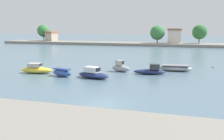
% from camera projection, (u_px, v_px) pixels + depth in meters
% --- Properties ---
extents(ground_plane, '(400.00, 400.00, 0.00)m').
position_uv_depth(ground_plane, '(102.00, 104.00, 23.09)').
color(ground_plane, slate).
extents(seawall_embankment, '(93.62, 5.77, 2.06)m').
position_uv_depth(seawall_embankment, '(50.00, 137.00, 13.80)').
color(seawall_embankment, gray).
rests_on(seawall_embankment, ground).
extents(moored_boat_0, '(5.32, 2.32, 1.59)m').
position_uv_depth(moored_boat_0, '(36.00, 69.00, 38.18)').
color(moored_boat_0, yellow).
rests_on(moored_boat_0, ground).
extents(moored_boat_1, '(3.64, 1.91, 1.19)m').
position_uv_depth(moored_boat_1, '(62.00, 73.00, 35.64)').
color(moored_boat_1, '#3856A8').
rests_on(moored_boat_1, ground).
extents(moored_boat_2, '(5.44, 3.30, 1.61)m').
position_uv_depth(moored_boat_2, '(93.00, 74.00, 34.60)').
color(moored_boat_2, navy).
rests_on(moored_boat_2, ground).
extents(moored_boat_3, '(3.43, 1.87, 1.87)m').
position_uv_depth(moored_boat_3, '(121.00, 67.00, 39.45)').
color(moored_boat_3, '#9E9EA3').
rests_on(moored_boat_3, ground).
extents(moored_boat_4, '(5.04, 2.02, 1.62)m').
position_uv_depth(moored_boat_4, '(150.00, 71.00, 37.29)').
color(moored_boat_4, navy).
rests_on(moored_boat_4, ground).
extents(moored_boat_5, '(5.63, 2.54, 1.00)m').
position_uv_depth(moored_boat_5, '(175.00, 68.00, 40.11)').
color(moored_boat_5, '#9E9EA3').
rests_on(moored_boat_5, ground).
extents(mooring_buoy_0, '(0.34, 0.34, 0.34)m').
position_uv_depth(mooring_buoy_0, '(86.00, 70.00, 39.92)').
color(mooring_buoy_0, red).
rests_on(mooring_buoy_0, ground).
extents(mooring_buoy_1, '(0.28, 0.28, 0.28)m').
position_uv_depth(mooring_buoy_1, '(213.00, 67.00, 43.16)').
color(mooring_buoy_1, orange).
rests_on(mooring_buoy_1, ground).
extents(distant_shoreline, '(135.17, 10.96, 8.20)m').
position_uv_depth(distant_shoreline, '(164.00, 40.00, 92.31)').
color(distant_shoreline, gray).
rests_on(distant_shoreline, ground).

